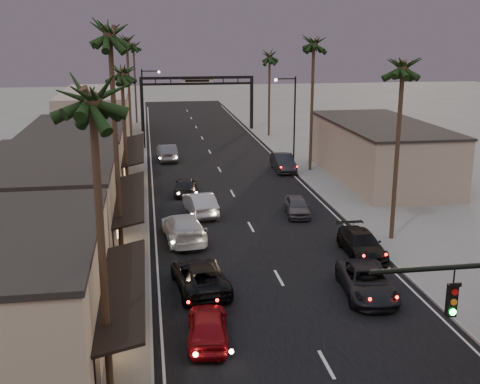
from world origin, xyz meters
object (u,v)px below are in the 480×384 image
object	(u,v)px
palm_la	(91,88)
palm_far	(133,43)
palm_rb	(314,39)
streetlight_right	(292,115)
palm_ra	(403,61)
curbside_black	(362,244)
palm_ld	(127,38)
oncoming_red	(208,325)
arch	(197,90)
curbside_near	(367,282)
oncoming_silver	(200,203)
streetlight_left	(145,102)
palm_lc	(121,68)
oncoming_pickup	(200,276)
palm_rc	(270,53)
palm_lb	(109,27)

from	to	relation	value
palm_la	palm_far	distance (m)	69.00
palm_rb	streetlight_right	bearing A→B (deg)	149.24
palm_ra	curbside_black	world-z (taller)	palm_ra
palm_ld	oncoming_red	world-z (taller)	palm_ld
palm_rb	curbside_black	world-z (taller)	palm_rb
arch	palm_far	world-z (taller)	palm_far
palm_rb	curbside_near	world-z (taller)	palm_rb
curbside_near	oncoming_silver	bearing A→B (deg)	121.79
streetlight_left	palm_lc	bearing A→B (deg)	-94.37
oncoming_red	oncoming_pickup	bearing A→B (deg)	-86.05
streetlight_right	oncoming_pickup	xyz separation A→B (m)	(-11.36, -26.81, -4.57)
palm_la	palm_ld	bearing A→B (deg)	90.00
palm_rc	oncoming_red	distance (m)	53.86
palm_rb	palm_rc	bearing A→B (deg)	90.00
curbside_black	oncoming_silver	bearing A→B (deg)	132.57
palm_la	oncoming_silver	world-z (taller)	palm_la
palm_lc	curbside_black	bearing A→B (deg)	-45.05
palm_ra	palm_rb	distance (m)	20.02
streetlight_left	palm_ra	xyz separation A→B (m)	(15.52, -34.00, 6.11)
arch	curbside_black	bearing A→B (deg)	-83.27
palm_far	oncoming_red	distance (m)	66.28
palm_ra	oncoming_pickup	distance (m)	17.83
palm_lc	oncoming_red	world-z (taller)	palm_lc
streetlight_right	curbside_black	distance (m)	23.81
streetlight_left	palm_lc	world-z (taller)	palm_lc
palm_lb	palm_rc	bearing A→B (deg)	67.73
palm_ra	palm_rc	bearing A→B (deg)	90.00
palm_ld	oncoming_red	bearing A→B (deg)	-84.59
streetlight_right	palm_la	size ratio (longest dim) A/B	0.68
oncoming_pickup	arch	bearing A→B (deg)	-100.96
palm_lb	oncoming_silver	distance (m)	16.69
palm_ra	palm_lb	bearing A→B (deg)	-173.37
streetlight_right	palm_far	size ratio (longest dim) A/B	0.68
curbside_near	palm_rc	bearing A→B (deg)	91.26
oncoming_red	curbside_black	world-z (taller)	oncoming_red
palm_rb	oncoming_silver	world-z (taller)	palm_rb
palm_ra	curbside_black	bearing A→B (deg)	-141.15
arch	oncoming_silver	distance (m)	38.84
streetlight_right	oncoming_silver	size ratio (longest dim) A/B	1.79
palm_rb	palm_ra	bearing A→B (deg)	-90.00
streetlight_right	streetlight_left	xyz separation A→B (m)	(-13.84, 13.00, 0.00)
palm_lc	curbside_near	xyz separation A→B (m)	(12.60, -19.83, -9.73)
oncoming_red	arch	bearing A→B (deg)	-89.09
palm_lb	arch	bearing A→B (deg)	79.84
palm_lb	palm_lc	xyz separation A→B (m)	(0.00, 14.00, -2.92)
arch	palm_far	distance (m)	12.96
palm_ld	palm_ra	size ratio (longest dim) A/B	1.08
arch	streetlight_left	bearing A→B (deg)	-119.97
streetlight_right	streetlight_left	size ratio (longest dim) A/B	1.00
palm_la	palm_rc	xyz separation A→B (m)	(17.20, 55.00, -0.97)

